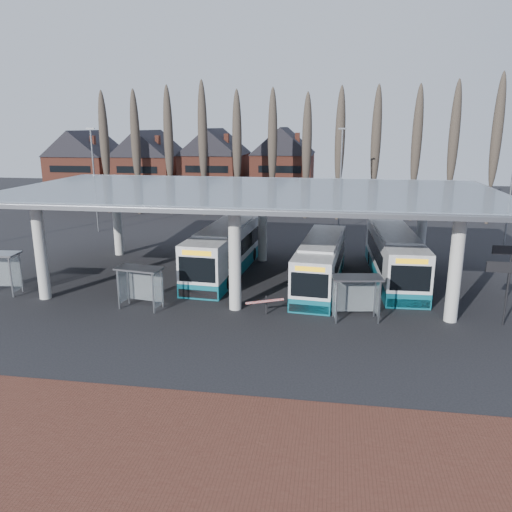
% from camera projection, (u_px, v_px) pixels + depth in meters
% --- Properties ---
extents(ground, '(140.00, 140.00, 0.00)m').
position_uv_depth(ground, '(226.00, 325.00, 26.75)').
color(ground, black).
rests_on(ground, ground).
extents(brick_strip, '(70.00, 10.00, 0.03)m').
position_uv_depth(brick_strip, '(143.00, 474.00, 15.28)').
color(brick_strip, '#552E22').
rests_on(brick_strip, ground).
extents(station_canopy, '(32.00, 16.00, 6.34)m').
position_uv_depth(station_canopy, '(251.00, 199.00, 32.96)').
color(station_canopy, silver).
rests_on(station_canopy, ground).
extents(poplar_row, '(45.10, 1.10, 14.50)m').
position_uv_depth(poplar_row, '(287.00, 140.00, 56.07)').
color(poplar_row, '#473D33').
rests_on(poplar_row, ground).
extents(townhouse_row, '(36.80, 10.30, 12.25)m').
position_uv_depth(townhouse_row, '(182.00, 158.00, 69.67)').
color(townhouse_row, brown).
rests_on(townhouse_row, ground).
extents(lamp_post_a, '(0.80, 0.16, 10.17)m').
position_uv_depth(lamp_post_a, '(94.00, 178.00, 49.14)').
color(lamp_post_a, slate).
rests_on(lamp_post_a, ground).
extents(lamp_post_b, '(0.80, 0.16, 10.17)m').
position_uv_depth(lamp_post_b, '(340.00, 178.00, 49.35)').
color(lamp_post_b, slate).
rests_on(lamp_post_b, ground).
extents(lamp_post_c, '(0.80, 0.16, 10.17)m').
position_uv_depth(lamp_post_c, '(511.00, 188.00, 41.51)').
color(lamp_post_c, slate).
rests_on(lamp_post_c, ground).
extents(bus_1, '(3.47, 12.63, 3.47)m').
position_uv_depth(bus_1, '(226.00, 250.00, 36.19)').
color(bus_1, white).
rests_on(bus_1, ground).
extents(bus_2, '(3.33, 11.46, 3.14)m').
position_uv_depth(bus_2, '(321.00, 263.00, 33.26)').
color(bus_2, white).
rests_on(bus_2, ground).
extents(bus_3, '(3.11, 12.30, 3.39)m').
position_uv_depth(bus_3, '(394.00, 256.00, 34.59)').
color(bus_3, white).
rests_on(bus_3, ground).
extents(shelter_1, '(2.83, 1.73, 2.47)m').
position_uv_depth(shelter_1, '(141.00, 278.00, 28.94)').
color(shelter_1, gray).
rests_on(shelter_1, ground).
extents(shelter_2, '(2.85, 1.74, 2.48)m').
position_uv_depth(shelter_2, '(356.00, 288.00, 27.15)').
color(shelter_2, gray).
rests_on(shelter_2, ground).
extents(info_sign_0, '(2.36, 0.27, 3.50)m').
position_uv_depth(info_sign_0, '(510.00, 273.00, 26.03)').
color(info_sign_0, black).
rests_on(info_sign_0, ground).
extents(info_sign_1, '(2.28, 0.23, 3.39)m').
position_uv_depth(info_sign_1, '(512.00, 254.00, 30.12)').
color(info_sign_1, black).
rests_on(info_sign_1, ground).
extents(barrier, '(2.02, 1.09, 1.11)m').
position_uv_depth(barrier, '(265.00, 302.00, 27.73)').
color(barrier, black).
rests_on(barrier, ground).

